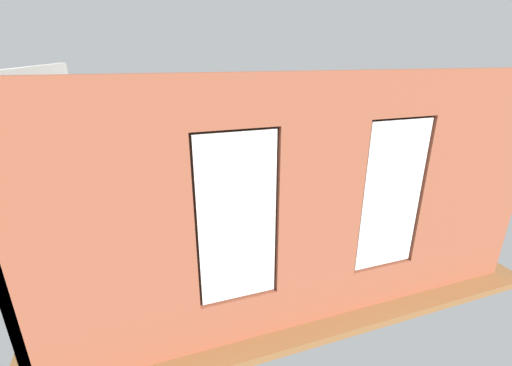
% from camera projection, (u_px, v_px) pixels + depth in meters
% --- Properties ---
extents(ground_plane, '(6.96, 6.26, 0.10)m').
position_uv_depth(ground_plane, '(247.00, 227.00, 6.89)').
color(ground_plane, brown).
extents(brick_wall_with_windows, '(6.36, 0.30, 3.05)m').
position_uv_depth(brick_wall_with_windows, '(318.00, 212.00, 3.92)').
color(brick_wall_with_windows, '#9E5138').
rests_on(brick_wall_with_windows, ground_plane).
extents(white_wall_right, '(0.10, 5.26, 3.05)m').
position_uv_depth(white_wall_right, '(54.00, 172.00, 5.20)').
color(white_wall_right, silver).
rests_on(white_wall_right, ground_plane).
extents(couch_by_window, '(1.95, 0.87, 0.80)m').
position_uv_depth(couch_by_window, '(300.00, 266.00, 4.95)').
color(couch_by_window, black).
rests_on(couch_by_window, ground_plane).
extents(couch_left, '(0.90, 1.78, 0.80)m').
position_uv_depth(couch_left, '(369.00, 203.00, 7.04)').
color(couch_left, black).
rests_on(couch_left, ground_plane).
extents(coffee_table, '(1.38, 0.88, 0.42)m').
position_uv_depth(coffee_table, '(255.00, 205.00, 6.85)').
color(coffee_table, '#A87547').
rests_on(coffee_table, ground_plane).
extents(cup_ceramic, '(0.08, 0.08, 0.10)m').
position_uv_depth(cup_ceramic, '(262.00, 202.00, 6.73)').
color(cup_ceramic, '#4C4C51').
rests_on(cup_ceramic, coffee_table).
extents(candle_jar, '(0.08, 0.08, 0.10)m').
position_uv_depth(candle_jar, '(245.00, 200.00, 6.86)').
color(candle_jar, '#B7333D').
rests_on(candle_jar, coffee_table).
extents(table_plant_small, '(0.15, 0.15, 0.22)m').
position_uv_depth(table_plant_small, '(270.00, 192.00, 7.05)').
color(table_plant_small, '#47423D').
rests_on(table_plant_small, coffee_table).
extents(remote_black, '(0.18, 0.10, 0.02)m').
position_uv_depth(remote_black, '(255.00, 202.00, 6.83)').
color(remote_black, black).
rests_on(remote_black, coffee_table).
extents(remote_silver, '(0.17, 0.07, 0.02)m').
position_uv_depth(remote_silver, '(237.00, 208.00, 6.58)').
color(remote_silver, '#B2B2B7').
rests_on(remote_silver, coffee_table).
extents(media_console, '(1.00, 0.42, 0.45)m').
position_uv_depth(media_console, '(91.00, 238.00, 5.90)').
color(media_console, black).
rests_on(media_console, ground_plane).
extents(tv_flatscreen, '(1.25, 0.20, 0.88)m').
position_uv_depth(tv_flatscreen, '(84.00, 203.00, 5.66)').
color(tv_flatscreen, black).
rests_on(tv_flatscreen, media_console).
extents(potted_plant_foreground_right, '(0.67, 0.67, 1.03)m').
position_uv_depth(potted_plant_foreground_right, '(111.00, 174.00, 7.69)').
color(potted_plant_foreground_right, gray).
rests_on(potted_plant_foreground_right, ground_plane).
extents(potted_plant_between_couches, '(0.82, 0.76, 1.31)m').
position_uv_depth(potted_plant_between_couches, '(382.00, 229.00, 5.32)').
color(potted_plant_between_couches, '#9E5638').
rests_on(potted_plant_between_couches, ground_plane).
extents(potted_plant_by_left_couch, '(0.41, 0.41, 0.70)m').
position_uv_depth(potted_plant_by_left_couch, '(320.00, 178.00, 8.05)').
color(potted_plant_by_left_couch, gray).
rests_on(potted_plant_by_left_couch, ground_plane).
extents(potted_plant_beside_window_right, '(1.03, 1.04, 1.57)m').
position_uv_depth(potted_plant_beside_window_right, '(155.00, 262.00, 4.05)').
color(potted_plant_beside_window_right, '#9E5638').
rests_on(potted_plant_beside_window_right, ground_plane).
extents(potted_plant_near_tv, '(0.87, 0.87, 1.42)m').
position_uv_depth(potted_plant_near_tv, '(119.00, 228.00, 5.03)').
color(potted_plant_near_tv, '#47423D').
rests_on(potted_plant_near_tv, ground_plane).
extents(potted_plant_corner_near_left, '(0.96, 0.98, 1.20)m').
position_uv_depth(potted_plant_corner_near_left, '(314.00, 154.00, 9.34)').
color(potted_plant_corner_near_left, gray).
rests_on(potted_plant_corner_near_left, ground_plane).
extents(potted_plant_corner_far_left, '(1.15, 1.03, 1.62)m').
position_uv_depth(potted_plant_corner_far_left, '(445.00, 213.00, 5.46)').
color(potted_plant_corner_far_left, beige).
rests_on(potted_plant_corner_far_left, ground_plane).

